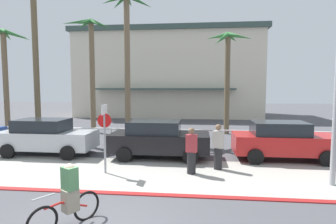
# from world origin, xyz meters

# --- Properties ---
(ground_plane) EXTENTS (80.00, 80.00, 0.00)m
(ground_plane) POSITION_xyz_m (0.00, 10.00, 0.00)
(ground_plane) COLOR #4C4C51
(sidewalk_strip) EXTENTS (44.00, 4.00, 0.02)m
(sidewalk_strip) POSITION_xyz_m (0.00, 4.20, 0.01)
(sidewalk_strip) COLOR #ADAAA0
(sidewalk_strip) RESTS_ON ground
(curb_paint) EXTENTS (44.00, 0.24, 0.03)m
(curb_paint) POSITION_xyz_m (0.00, 2.20, 0.01)
(curb_paint) COLOR maroon
(curb_paint) RESTS_ON ground
(building_backdrop) EXTENTS (20.07, 10.05, 9.31)m
(building_backdrop) POSITION_xyz_m (-0.95, 26.32, 4.67)
(building_backdrop) COLOR beige
(building_backdrop) RESTS_ON ground
(rail_fence) EXTENTS (26.68, 0.08, 1.04)m
(rail_fence) POSITION_xyz_m (0.00, 8.50, 0.84)
(rail_fence) COLOR white
(rail_fence) RESTS_ON ground
(stop_sign_bike_lane) EXTENTS (0.52, 0.56, 2.56)m
(stop_sign_bike_lane) POSITION_xyz_m (-1.06, 4.09, 1.68)
(stop_sign_bike_lane) COLOR gray
(stop_sign_bike_lane) RESTS_ON ground
(palm_tree_1) EXTENTS (3.54, 3.10, 7.21)m
(palm_tree_1) POSITION_xyz_m (-11.08, 12.61, 5.42)
(palm_tree_1) COLOR #756047
(palm_tree_1) RESTS_ON ground
(palm_tree_2) EXTENTS (2.93, 3.21, 10.04)m
(palm_tree_2) POSITION_xyz_m (-7.99, 11.27, 7.11)
(palm_tree_2) COLOR brown
(palm_tree_2) RESTS_ON ground
(palm_tree_3) EXTENTS (3.14, 2.99, 7.86)m
(palm_tree_3) POSITION_xyz_m (-5.01, 13.15, 5.76)
(palm_tree_3) COLOR #756047
(palm_tree_3) RESTS_ON ground
(palm_tree_4) EXTENTS (3.28, 2.82, 9.00)m
(palm_tree_4) POSITION_xyz_m (-2.12, 11.73, 6.70)
(palm_tree_4) COLOR #756047
(palm_tree_4) RESTS_ON ground
(palm_tree_5) EXTENTS (3.04, 2.72, 6.85)m
(palm_tree_5) POSITION_xyz_m (4.28, 13.62, 4.96)
(palm_tree_5) COLOR brown
(palm_tree_5) RESTS_ON ground
(car_silver_1) EXTENTS (4.40, 2.02, 1.69)m
(car_silver_1) POSITION_xyz_m (-4.76, 6.61, 0.87)
(car_silver_1) COLOR #B2B7BC
(car_silver_1) RESTS_ON ground
(car_black_2) EXTENTS (4.40, 2.02, 1.69)m
(car_black_2) POSITION_xyz_m (0.59, 6.54, 0.87)
(car_black_2) COLOR black
(car_black_2) RESTS_ON ground
(car_red_3) EXTENTS (4.40, 2.02, 1.69)m
(car_red_3) POSITION_xyz_m (6.06, 6.79, 0.87)
(car_red_3) COLOR red
(car_red_3) RESTS_ON ground
(cyclist_red_0) EXTENTS (1.04, 1.56, 1.50)m
(cyclist_red_0) POSITION_xyz_m (-0.58, 0.13, 0.69)
(cyclist_red_0) COLOR black
(cyclist_red_0) RESTS_ON ground
(pedestrian_0) EXTENTS (0.43, 0.36, 1.73)m
(pedestrian_0) POSITION_xyz_m (2.11, 4.35, 0.80)
(pedestrian_0) COLOR #232326
(pedestrian_0) RESTS_ON ground
(pedestrian_1) EXTENTS (0.47, 0.42, 1.78)m
(pedestrian_1) POSITION_xyz_m (3.13, 5.04, 0.83)
(pedestrian_1) COLOR #232326
(pedestrian_1) RESTS_ON ground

